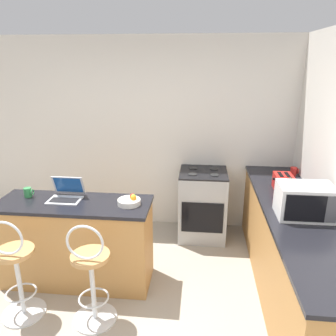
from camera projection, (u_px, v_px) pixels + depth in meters
wall_back at (147, 135)px, 4.50m from camera, size 12.00×0.06×2.60m
breakfast_bar at (77, 242)px, 3.45m from camera, size 1.57×0.56×0.92m
counter_right at (292, 252)px, 3.27m from camera, size 0.64×2.79×0.92m
bar_stool_near at (16, 271)px, 2.94m from camera, size 0.40×0.40×1.02m
bar_stool_far at (91, 276)px, 2.87m from camera, size 0.40×0.40×1.02m
laptop at (66, 193)px, 3.38m from camera, size 0.33×0.29×0.23m
microwave at (305, 201)px, 2.96m from camera, size 0.48×0.34×0.30m
toaster at (283, 182)px, 3.61m from camera, size 0.21×0.24×0.18m
stove_range at (202, 204)px, 4.36m from camera, size 0.61×0.61×0.92m
pepper_mill at (290, 189)px, 3.34m from camera, size 0.05×0.05×0.25m
fruit_bowl at (130, 201)px, 3.25m from camera, size 0.23×0.23×0.10m
mug_green at (28, 192)px, 3.42m from camera, size 0.10×0.08×0.10m
mug_red at (294, 171)px, 4.07m from camera, size 0.10×0.08×0.10m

